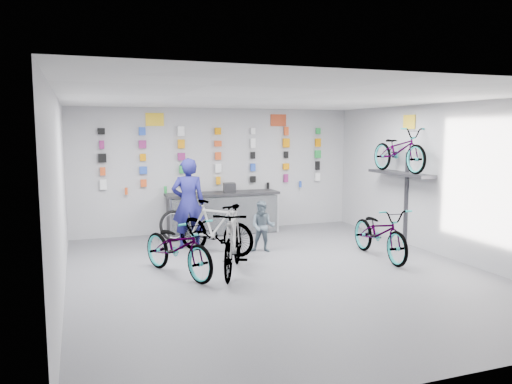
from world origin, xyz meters
name	(u,v)px	position (x,y,z in m)	size (l,w,h in m)	color
floor	(279,273)	(0.00, 0.00, 0.00)	(8.00, 8.00, 0.00)	#535358
ceiling	(280,99)	(0.00, 0.00, 3.00)	(8.00, 8.00, 0.00)	white
wall_back	(217,170)	(0.00, 4.00, 1.50)	(7.00, 7.00, 0.00)	#B2B2B4
wall_front	(440,233)	(0.00, -4.00, 1.50)	(7.00, 7.00, 0.00)	#B2B2B4
wall_left	(60,197)	(-3.50, 0.00, 1.50)	(8.00, 8.00, 0.00)	#B2B2B4
wall_right	(446,181)	(3.50, 0.00, 1.50)	(8.00, 8.00, 0.00)	#B2B2B4
counter	(223,214)	(0.00, 3.54, 0.49)	(2.70, 0.66, 1.00)	black
merch_wall	(216,158)	(-0.04, 3.93, 1.80)	(5.57, 0.08, 1.56)	white
wall_bracket	(401,177)	(3.33, 1.20, 1.46)	(0.39, 1.90, 2.00)	#333338
sign_left	(155,119)	(-1.50, 3.98, 2.72)	(0.42, 0.02, 0.30)	yellow
sign_right	(278,120)	(1.60, 3.98, 2.72)	(0.42, 0.02, 0.30)	#B74121
sign_side	(409,122)	(3.48, 1.20, 2.65)	(0.02, 0.40, 0.30)	yellow
bike_left	(178,247)	(-1.68, 0.46, 0.51)	(0.67, 1.92, 1.01)	gray
bike_center	(233,241)	(-0.76, 0.26, 0.58)	(0.55, 1.93, 1.16)	gray
bike_right	(380,232)	(2.24, 0.30, 0.51)	(0.68, 1.94, 1.02)	gray
bike_service	(215,227)	(-0.69, 1.72, 0.54)	(0.51, 1.79, 1.08)	gray
bike_wall	(399,150)	(3.25, 1.20, 2.05)	(0.63, 1.80, 0.95)	gray
clerk	(188,203)	(-1.08, 2.39, 0.95)	(0.69, 0.46, 1.90)	#161554
customer	(263,227)	(0.27, 1.54, 0.53)	(0.51, 0.40, 1.05)	#50606C
spare_wheel	(174,226)	(-1.25, 3.17, 0.34)	(0.74, 0.42, 0.70)	black
register	(229,188)	(0.17, 3.55, 1.11)	(0.28, 0.30, 0.22)	black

